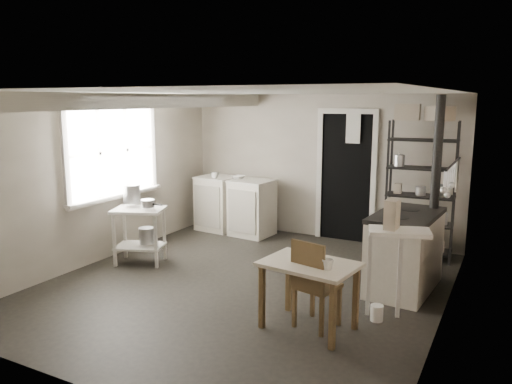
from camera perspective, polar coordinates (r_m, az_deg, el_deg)
The scene contains 31 objects.
floor at distance 6.16m, azimuth -1.32°, elevation -10.57°, with size 5.00×5.00×0.00m, color black.
ceiling at distance 5.75m, azimuth -1.42°, elevation 11.35°, with size 5.00×5.00×0.00m, color silver.
wall_back at distance 8.09m, azimuth 7.28°, elevation 2.88°, with size 4.50×0.02×2.30m, color #B2A898.
wall_front at distance 3.91m, azimuth -19.57°, elevation -5.96°, with size 4.50×0.02×2.30m, color #B2A898.
wall_left at distance 7.20m, azimuth -17.23°, elevation 1.54°, with size 0.02×5.00×2.30m, color #B2A898.
wall_right at distance 5.16m, azimuth 21.04°, elevation -2.13°, with size 0.02×5.00×2.30m, color #B2A898.
window at distance 7.28m, azimuth -16.10°, elevation 4.47°, with size 0.12×1.76×1.28m, color silver, non-canonical shape.
doorway at distance 7.94m, azimuth 10.22°, elevation 1.56°, with size 0.96×0.10×2.08m, color silver, non-canonical shape.
ceiling_beam at distance 6.42m, azimuth -10.97°, elevation 10.19°, with size 0.18×5.00×0.18m, color silver, non-canonical shape.
wallpaper_panel at distance 5.16m, azimuth 20.93°, elevation -2.12°, with size 0.01×5.00×2.30m, color #BEAC9A, non-canonical shape.
utensil_rail at distance 5.69m, azimuth 21.45°, elevation 3.06°, with size 0.06×1.20×0.44m, color #BABABC, non-canonical shape.
prep_table at distance 7.02m, azimuth -13.15°, elevation -4.76°, with size 0.67×0.48×0.76m, color silver, non-canonical shape.
stockpot at distance 7.06m, azimuth -14.04°, elevation -0.21°, with size 0.23×0.23×0.25m, color #BABABC.
saucepan at distance 6.82m, azimuth -12.28°, elevation -1.28°, with size 0.19×0.19×0.10m, color #BABABC.
bucket at distance 7.01m, azimuth -12.41°, elevation -4.88°, with size 0.20×0.20×0.22m, color #BABABC.
base_cabinets at distance 8.41m, azimuth -2.45°, elevation -1.53°, with size 1.40×0.60×0.92m, color silver, non-canonical shape.
mixing_bowl at distance 8.27m, azimuth -2.06°, elevation 1.76°, with size 0.29×0.29×0.07m, color white.
counter_cup at distance 8.36m, azimuth -4.73°, elevation 1.91°, with size 0.12×0.12×0.10m, color white.
shelf_rack at distance 7.29m, azimuth 18.28°, elevation -0.01°, with size 0.92×0.36×1.94m, color black, non-canonical shape.
shelf_jar at distance 7.26m, azimuth 15.99°, elevation 3.43°, with size 0.09×0.09×0.19m, color white.
storage_box_a at distance 7.18m, azimuth 16.94°, elevation 8.43°, with size 0.32×0.28×0.22m, color beige.
storage_box_b at distance 7.11m, azimuth 20.28°, elevation 8.06°, with size 0.30×0.28×0.19m, color beige.
stove at distance 6.15m, azimuth 16.63°, elevation -6.74°, with size 0.65×1.17×0.92m, color silver, non-canonical shape.
stovepipe at distance 6.31m, azimuth 20.03°, elevation 4.19°, with size 0.10×0.10×1.28m, color black, non-canonical shape.
side_ledge at distance 5.36m, azimuth 15.81°, elevation -9.36°, with size 0.61×0.33×0.93m, color silver, non-canonical shape.
oats_box at distance 5.21m, azimuth 15.24°, elevation -3.27°, with size 0.12×0.20×0.30m, color beige.
work_table at distance 4.97m, azimuth 6.05°, elevation -11.26°, with size 0.89×0.62×0.68m, color beige, non-canonical shape.
table_cup at distance 4.65m, azimuth 8.22°, elevation -7.20°, with size 0.11×0.11×0.10m, color white.
chair at distance 4.98m, azimuth 7.05°, elevation -9.91°, with size 0.37×0.39×0.90m, color #513B22, non-canonical shape.
flour_sack at distance 7.62m, azimuth 15.76°, elevation -4.90°, with size 0.41×0.35×0.50m, color white.
floor_crock at distance 5.36m, azimuth 13.63°, elevation -13.35°, with size 0.13×0.13×0.16m, color white.
Camera 1 is at (2.80, -5.02, 2.22)m, focal length 35.00 mm.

